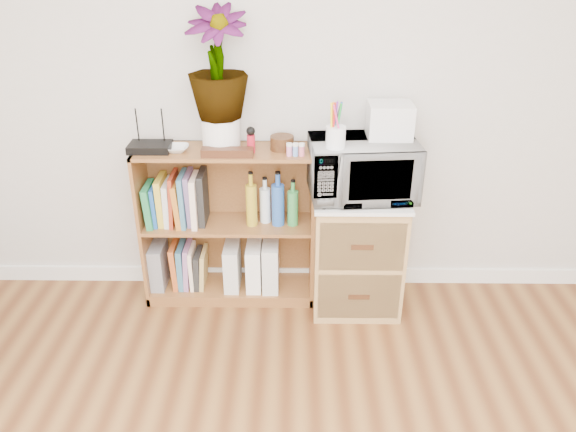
{
  "coord_description": "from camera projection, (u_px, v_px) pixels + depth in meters",
  "views": [
    {
      "loc": [
        0.03,
        -0.8,
        2.02
      ],
      "look_at": [
        0.0,
        1.95,
        0.62
      ],
      "focal_mm": 35.0,
      "sensor_mm": 36.0,
      "label": 1
    }
  ],
  "objects": [
    {
      "name": "magazine_holder_right",
      "position": [
        271.0,
        264.0,
        3.39
      ],
      "size": [
        0.09,
        0.24,
        0.3
      ],
      "primitive_type": "cube",
      "color": "silver",
      "rests_on": "bookshelf"
    },
    {
      "name": "white_bowl",
      "position": [
        177.0,
        149.0,
        3.04
      ],
      "size": [
        0.13,
        0.13,
        0.03
      ],
      "primitive_type": "imported",
      "color": "silver",
      "rests_on": "bookshelf"
    },
    {
      "name": "wooden_bowl",
      "position": [
        282.0,
        143.0,
        3.06
      ],
      "size": [
        0.13,
        0.13,
        0.08
      ],
      "primitive_type": "cylinder",
      "color": "#32180D",
      "rests_on": "bookshelf"
    },
    {
      "name": "microwave",
      "position": [
        362.0,
        169.0,
        3.02
      ],
      "size": [
        0.6,
        0.43,
        0.31
      ],
      "primitive_type": "imported",
      "rotation": [
        0.0,
        0.0,
        0.09
      ],
      "color": "silver",
      "rests_on": "wicker_unit"
    },
    {
      "name": "plant_pot",
      "position": [
        221.0,
        133.0,
        3.05
      ],
      "size": [
        0.21,
        0.21,
        0.18
      ],
      "primitive_type": "cylinder",
      "color": "white",
      "rests_on": "bookshelf"
    },
    {
      "name": "trinket_box",
      "position": [
        227.0,
        152.0,
        2.98
      ],
      "size": [
        0.28,
        0.07,
        0.04
      ],
      "primitive_type": "cube",
      "color": "#3A1F0F",
      "rests_on": "bookshelf"
    },
    {
      "name": "kokeshi_doll",
      "position": [
        251.0,
        144.0,
        3.02
      ],
      "size": [
        0.04,
        0.04,
        0.1
      ],
      "primitive_type": "cylinder",
      "color": "#B01527",
      "rests_on": "bookshelf"
    },
    {
      "name": "bookshelf",
      "position": [
        229.0,
        226.0,
        3.29
      ],
      "size": [
        1.0,
        0.3,
        0.95
      ],
      "primitive_type": "cube",
      "color": "brown",
      "rests_on": "ground"
    },
    {
      "name": "liquor_bottles",
      "position": [
        272.0,
        200.0,
        3.21
      ],
      "size": [
        0.3,
        0.07,
        0.32
      ],
      "color": "gold",
      "rests_on": "bookshelf"
    },
    {
      "name": "file_box",
      "position": [
        159.0,
        265.0,
        3.42
      ],
      "size": [
        0.08,
        0.22,
        0.27
      ],
      "primitive_type": "cube",
      "color": "gray",
      "rests_on": "bookshelf"
    },
    {
      "name": "router",
      "position": [
        150.0,
        147.0,
        3.05
      ],
      "size": [
        0.23,
        0.15,
        0.04
      ],
      "primitive_type": "cube",
      "color": "black",
      "rests_on": "bookshelf"
    },
    {
      "name": "skirting_board",
      "position": [
        289.0,
        275.0,
        3.6
      ],
      "size": [
        4.0,
        0.02,
        0.1
      ],
      "primitive_type": "cube",
      "color": "white",
      "rests_on": "ground"
    },
    {
      "name": "lower_books",
      "position": [
        189.0,
        266.0,
        3.42
      ],
      "size": [
        0.21,
        0.19,
        0.28
      ],
      "color": "#BF5421",
      "rests_on": "bookshelf"
    },
    {
      "name": "cookbooks",
      "position": [
        178.0,
        200.0,
        3.22
      ],
      "size": [
        0.34,
        0.2,
        0.31
      ],
      "color": "#227F48",
      "rests_on": "bookshelf"
    },
    {
      "name": "potted_plant",
      "position": [
        217.0,
        63.0,
        2.88
      ],
      "size": [
        0.32,
        0.32,
        0.57
      ],
      "primitive_type": "imported",
      "color": "#3B6E2C",
      "rests_on": "plant_pot"
    },
    {
      "name": "magazine_holder_left",
      "position": [
        232.0,
        266.0,
        3.4
      ],
      "size": [
        0.09,
        0.22,
        0.28
      ],
      "primitive_type": "cube",
      "color": "silver",
      "rests_on": "bookshelf"
    },
    {
      "name": "wicker_unit",
      "position": [
        357.0,
        252.0,
        3.27
      ],
      "size": [
        0.5,
        0.45,
        0.7
      ],
      "primitive_type": "cube",
      "color": "#9E7542",
      "rests_on": "ground"
    },
    {
      "name": "paint_jars",
      "position": [
        295.0,
        151.0,
        2.98
      ],
      "size": [
        0.11,
        0.04,
        0.06
      ],
      "primitive_type": "cube",
      "color": "pink",
      "rests_on": "bookshelf"
    },
    {
      "name": "pen_cup",
      "position": [
        336.0,
        137.0,
        2.84
      ],
      "size": [
        0.1,
        0.1,
        0.11
      ],
      "primitive_type": "cylinder",
      "color": "white",
      "rests_on": "microwave"
    },
    {
      "name": "magazine_holder_mid",
      "position": [
        254.0,
        266.0,
        3.4
      ],
      "size": [
        0.09,
        0.22,
        0.28
      ],
      "primitive_type": "cube",
      "color": "white",
      "rests_on": "bookshelf"
    },
    {
      "name": "small_appliance",
      "position": [
        390.0,
        120.0,
        2.97
      ],
      "size": [
        0.23,
        0.19,
        0.18
      ],
      "primitive_type": "cube",
      "color": "silver",
      "rests_on": "microwave"
    }
  ]
}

